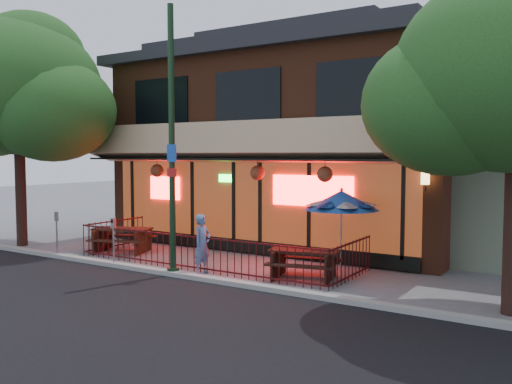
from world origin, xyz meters
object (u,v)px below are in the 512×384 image
at_px(pedestrian, 202,244).
at_px(street_tree_left, 20,81).
at_px(parking_meter_far, 57,226).
at_px(picnic_table_left, 122,236).
at_px(street_light, 172,155).
at_px(patio_umbrella, 341,200).
at_px(picnic_table_right, 304,260).
at_px(parking_meter_near, 113,234).

bearing_deg(pedestrian, street_tree_left, 89.17).
height_order(street_tree_left, pedestrian, street_tree_left).
bearing_deg(parking_meter_far, picnic_table_left, 56.20).
bearing_deg(street_tree_left, street_light, -6.04).
distance_m(pedestrian, parking_meter_far, 5.33).
bearing_deg(picnic_table_left, patio_umbrella, 7.94).
relative_size(street_tree_left, parking_meter_far, 5.73).
bearing_deg(picnic_table_left, picnic_table_right, -1.87).
bearing_deg(pedestrian, patio_umbrella, -53.08).
bearing_deg(picnic_table_right, picnic_table_left, 178.13).
bearing_deg(street_tree_left, pedestrian, -2.04).
relative_size(picnic_table_right, parking_meter_near, 1.46).
xyz_separation_m(street_light, pedestrian, (0.58, 0.50, -2.35)).
xyz_separation_m(street_light, patio_umbrella, (3.60, 2.67, -1.20)).
xyz_separation_m(street_light, picnic_table_left, (-3.60, 1.67, -2.63)).
bearing_deg(picnic_table_right, street_tree_left, -176.44).
relative_size(picnic_table_left, parking_meter_near, 1.61).
relative_size(street_tree_left, picnic_table_left, 3.62).
xyz_separation_m(street_light, parking_meter_far, (-4.72, 0.00, -2.20)).
bearing_deg(patio_umbrella, picnic_table_left, -172.06).
height_order(street_light, street_tree_left, street_tree_left).
height_order(street_tree_left, picnic_table_left, street_tree_left).
distance_m(street_tree_left, picnic_table_left, 6.50).
relative_size(picnic_table_left, pedestrian, 1.40).
relative_size(pedestrian, parking_meter_near, 1.15).
distance_m(patio_umbrella, pedestrian, 3.89).
bearing_deg(parking_meter_near, patio_umbrella, 25.61).
height_order(street_tree_left, parking_meter_near, street_tree_left).
distance_m(picnic_table_left, picnic_table_right, 6.72).
distance_m(street_tree_left, patio_umbrella, 11.82).
height_order(picnic_table_left, patio_umbrella, patio_umbrella).
bearing_deg(picnic_table_left, parking_meter_near, -49.86).
xyz_separation_m(patio_umbrella, parking_meter_far, (-8.31, -2.67, -0.99)).
relative_size(picnic_table_right, pedestrian, 1.26).
relative_size(picnic_table_right, parking_meter_far, 1.43).
bearing_deg(parking_meter_near, picnic_table_left, 130.14).
bearing_deg(picnic_table_right, pedestrian, -159.57).
distance_m(picnic_table_left, patio_umbrella, 7.41).
xyz_separation_m(street_tree_left, picnic_table_right, (10.58, 0.66, -5.18)).
height_order(street_light, pedestrian, street_light).
bearing_deg(street_light, patio_umbrella, 36.58).
distance_m(street_tree_left, picnic_table_right, 11.79).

